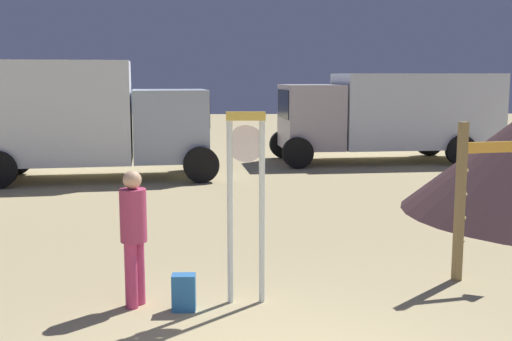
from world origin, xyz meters
TOP-DOWN VIEW (x-y plane):
  - standing_clock at (-0.33, 2.38)m, footprint 0.45×0.10m
  - arrow_sign at (2.80, 3.18)m, footprint 1.08×0.41m
  - person_near_clock at (-1.61, 2.29)m, footprint 0.30×0.30m
  - backpack at (-1.04, 2.13)m, footprint 0.27×0.22m
  - box_truck_near at (4.43, 14.82)m, footprint 7.07×3.20m
  - box_truck_far at (-4.72, 11.54)m, footprint 7.08×3.19m

SIDE VIEW (x-z plane):
  - backpack at x=-1.04m, z-range 0.00..0.42m
  - person_near_clock at x=-1.61m, z-range 0.09..1.68m
  - arrow_sign at x=2.80m, z-range 0.35..2.42m
  - standing_clock at x=-0.33m, z-range 0.26..2.51m
  - box_truck_near at x=4.43m, z-range 0.16..2.89m
  - box_truck_far at x=-4.72m, z-range 0.12..3.15m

